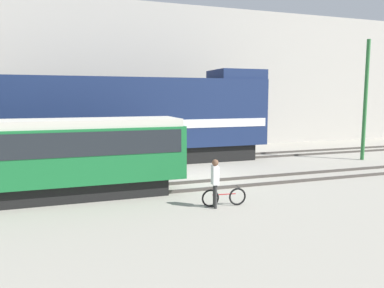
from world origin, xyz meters
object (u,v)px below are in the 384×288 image
Objects in this scene: streetcar at (34,155)px; utility_pole_center at (365,101)px; freight_locomotive at (127,119)px; person at (215,178)px; bicycle at (224,197)px.

utility_pole_center is (19.03, 3.37, 1.96)m from streetcar.
person is (1.49, -9.91, -1.57)m from freight_locomotive.
bicycle is 0.86m from person.
freight_locomotive reaches higher than person.
streetcar is 6.47× the size of person.
freight_locomotive is 10.15m from person.
freight_locomotive is 2.32× the size of utility_pole_center.
utility_pole_center is (14.36, -3.37, 1.09)m from freight_locomotive.
bicycle is 14.44m from utility_pole_center.
utility_pole_center reaches higher than person.
utility_pole_center reaches higher than freight_locomotive.
bicycle is at bearing -25.12° from streetcar.
bicycle is 0.95× the size of person.
streetcar is 7.39m from bicycle.
utility_pole_center is at bearing 10.04° from streetcar.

